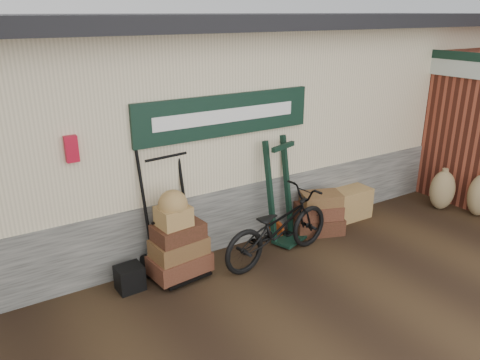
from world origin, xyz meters
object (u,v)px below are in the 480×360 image
(green_barrow, at_px, (282,192))
(wicker_hamper, at_px, (345,203))
(porter_trolley, at_px, (169,208))
(suitcase_stack, at_px, (318,213))
(bicycle, at_px, (278,223))
(black_trunk, at_px, (130,278))

(green_barrow, height_order, wicker_hamper, green_barrow)
(porter_trolley, xyz_separation_m, green_barrow, (1.75, -0.04, -0.13))
(porter_trolley, bearing_deg, suitcase_stack, -9.31)
(bicycle, bearing_deg, green_barrow, -48.51)
(suitcase_stack, xyz_separation_m, bicycle, (-1.03, -0.33, 0.21))
(bicycle, bearing_deg, porter_trolley, 63.95)
(porter_trolley, height_order, green_barrow, porter_trolley)
(porter_trolley, distance_m, black_trunk, 0.98)
(porter_trolley, distance_m, green_barrow, 1.75)
(bicycle, bearing_deg, black_trunk, 73.05)
(porter_trolley, relative_size, wicker_hamper, 2.33)
(porter_trolley, bearing_deg, wicker_hamper, -5.14)
(suitcase_stack, distance_m, wicker_hamper, 0.78)
(suitcase_stack, xyz_separation_m, black_trunk, (-3.02, 0.01, -0.17))
(suitcase_stack, bearing_deg, black_trunk, 179.75)
(green_barrow, xyz_separation_m, bicycle, (-0.38, -0.43, -0.24))
(suitcase_stack, bearing_deg, porter_trolley, 176.69)
(porter_trolley, xyz_separation_m, bicycle, (1.37, -0.47, -0.37))
(porter_trolley, relative_size, suitcase_stack, 2.44)
(porter_trolley, relative_size, green_barrow, 1.16)
(porter_trolley, relative_size, black_trunk, 5.68)
(wicker_hamper, height_order, bicycle, bicycle)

